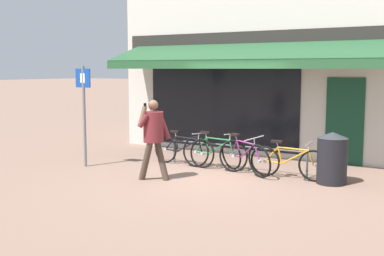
{
  "coord_description": "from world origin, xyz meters",
  "views": [
    {
      "loc": [
        4.95,
        -8.95,
        2.31
      ],
      "look_at": [
        -0.24,
        -0.18,
        1.05
      ],
      "focal_mm": 45.0,
      "sensor_mm": 36.0,
      "label": 1
    }
  ],
  "objects_px": {
    "bicycle_black": "(183,150)",
    "pedestrian_adult": "(153,132)",
    "bicycle_green": "(214,153)",
    "parking_sign": "(84,105)",
    "bicycle_purple": "(244,156)",
    "bicycle_orange": "(289,162)",
    "litter_bin": "(332,158)"
  },
  "relations": [
    {
      "from": "bicycle_green",
      "to": "parking_sign",
      "type": "relative_size",
      "value": 0.73
    },
    {
      "from": "litter_bin",
      "to": "parking_sign",
      "type": "bearing_deg",
      "value": -167.22
    },
    {
      "from": "bicycle_black",
      "to": "litter_bin",
      "type": "distance_m",
      "value": 3.57
    },
    {
      "from": "bicycle_black",
      "to": "litter_bin",
      "type": "relative_size",
      "value": 1.69
    },
    {
      "from": "pedestrian_adult",
      "to": "parking_sign",
      "type": "bearing_deg",
      "value": -5.8
    },
    {
      "from": "bicycle_green",
      "to": "bicycle_black",
      "type": "bearing_deg",
      "value": 179.68
    },
    {
      "from": "bicycle_purple",
      "to": "bicycle_orange",
      "type": "bearing_deg",
      "value": 27.57
    },
    {
      "from": "bicycle_orange",
      "to": "pedestrian_adult",
      "type": "xyz_separation_m",
      "value": [
        -2.4,
        -1.51,
        0.66
      ]
    },
    {
      "from": "litter_bin",
      "to": "bicycle_green",
      "type": "bearing_deg",
      "value": 179.18
    },
    {
      "from": "bicycle_orange",
      "to": "parking_sign",
      "type": "distance_m",
      "value": 4.88
    },
    {
      "from": "bicycle_black",
      "to": "litter_bin",
      "type": "bearing_deg",
      "value": 4.07
    },
    {
      "from": "bicycle_orange",
      "to": "litter_bin",
      "type": "xyz_separation_m",
      "value": [
        0.89,
        0.05,
        0.16
      ]
    },
    {
      "from": "bicycle_purple",
      "to": "bicycle_orange",
      "type": "xyz_separation_m",
      "value": [
        1.02,
        -0.01,
        -0.03
      ]
    },
    {
      "from": "bicycle_purple",
      "to": "pedestrian_adult",
      "type": "distance_m",
      "value": 2.14
    },
    {
      "from": "pedestrian_adult",
      "to": "bicycle_purple",
      "type": "bearing_deg",
      "value": -130.1
    },
    {
      "from": "bicycle_orange",
      "to": "parking_sign",
      "type": "height_order",
      "value": "parking_sign"
    },
    {
      "from": "bicycle_black",
      "to": "bicycle_orange",
      "type": "relative_size",
      "value": 1.03
    },
    {
      "from": "parking_sign",
      "to": "pedestrian_adult",
      "type": "bearing_deg",
      "value": -8.04
    },
    {
      "from": "litter_bin",
      "to": "pedestrian_adult",
      "type": "bearing_deg",
      "value": -154.64
    },
    {
      "from": "bicycle_purple",
      "to": "litter_bin",
      "type": "xyz_separation_m",
      "value": [
        1.9,
        0.04,
        0.14
      ]
    },
    {
      "from": "bicycle_purple",
      "to": "bicycle_green",
      "type": "bearing_deg",
      "value": -157.83
    },
    {
      "from": "parking_sign",
      "to": "bicycle_green",
      "type": "bearing_deg",
      "value": 24.78
    },
    {
      "from": "bicycle_black",
      "to": "pedestrian_adult",
      "type": "height_order",
      "value": "pedestrian_adult"
    },
    {
      "from": "bicycle_purple",
      "to": "parking_sign",
      "type": "bearing_deg",
      "value": -133.58
    },
    {
      "from": "bicycle_green",
      "to": "bicycle_orange",
      "type": "bearing_deg",
      "value": -0.32
    },
    {
      "from": "bicycle_orange",
      "to": "pedestrian_adult",
      "type": "height_order",
      "value": "pedestrian_adult"
    },
    {
      "from": "bicycle_purple",
      "to": "pedestrian_adult",
      "type": "relative_size",
      "value": 0.95
    },
    {
      "from": "bicycle_black",
      "to": "bicycle_purple",
      "type": "height_order",
      "value": "bicycle_purple"
    },
    {
      "from": "bicycle_green",
      "to": "pedestrian_adult",
      "type": "xyz_separation_m",
      "value": [
        -0.58,
        -1.59,
        0.63
      ]
    },
    {
      "from": "bicycle_black",
      "to": "parking_sign",
      "type": "bearing_deg",
      "value": -140.11
    },
    {
      "from": "bicycle_green",
      "to": "pedestrian_adult",
      "type": "bearing_deg",
      "value": -107.47
    },
    {
      "from": "pedestrian_adult",
      "to": "bicycle_black",
      "type": "bearing_deg",
      "value": -77.96
    }
  ]
}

